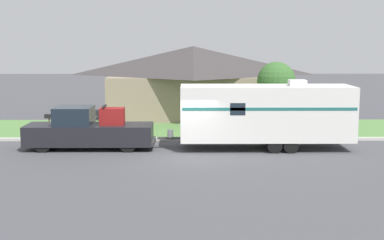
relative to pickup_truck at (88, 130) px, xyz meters
name	(u,v)px	position (x,y,z in m)	size (l,w,h in m)	color
ground_plane	(189,156)	(4.84, -1.61, -0.90)	(120.00, 120.00, 0.00)	#47474C
curb_strip	(189,139)	(4.84, 2.14, -0.83)	(80.00, 0.30, 0.14)	beige
lawn_strip	(188,129)	(4.84, 5.79, -0.88)	(80.00, 7.00, 0.03)	#568442
house_across_street	(193,80)	(5.17, 11.52, 1.59)	(11.94, 7.93, 4.80)	gray
pickup_truck	(88,130)	(0.00, 0.00, 0.00)	(6.17, 1.90, 2.11)	black
travel_trailer	(266,113)	(8.56, 0.00, 0.85)	(9.31, 2.46, 3.33)	black
mailbox	(49,119)	(-2.66, 3.14, 0.07)	(0.48, 0.20, 1.26)	brown
tree_in_yard	(276,81)	(10.02, 6.03, 1.91)	(2.26, 2.26, 3.95)	brown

